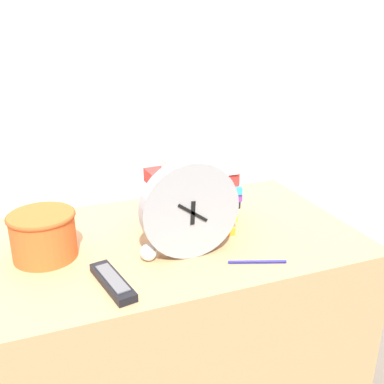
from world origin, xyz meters
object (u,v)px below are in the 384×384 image
tv_remote (113,282)px  crumpled_paper_ball (148,252)px  basket (43,234)px  book_stack (195,193)px  desk_clock (190,210)px  pen (257,262)px

tv_remote → crumpled_paper_ball: (0.11, 0.09, 0.01)m
basket → crumpled_paper_ball: basket is taller
book_stack → tv_remote: size_ratio=1.42×
tv_remote → book_stack: bearing=38.3°
book_stack → tv_remote: (-0.30, -0.24, -0.09)m
book_stack → basket: bearing=-175.1°
book_stack → tv_remote: bearing=-141.7°
desk_clock → tv_remote: bearing=-161.6°
desk_clock → crumpled_paper_ball: size_ratio=5.89×
desk_clock → crumpled_paper_ball: 0.16m
desk_clock → crumpled_paper_ball: (-0.11, 0.01, -0.11)m
desk_clock → basket: size_ratio=1.50×
book_stack → crumpled_paper_ball: book_stack is taller
book_stack → crumpled_paper_ball: size_ratio=6.03×
crumpled_paper_ball → book_stack: bearing=38.8°
desk_clock → basket: bearing=160.6°
desk_clock → basket: (-0.36, 0.13, -0.06)m
basket → pen: bearing=-24.7°
tv_remote → desk_clock: bearing=18.4°
book_stack → pen: bearing=-76.2°
basket → book_stack: bearing=4.9°
book_stack → basket: book_stack is taller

